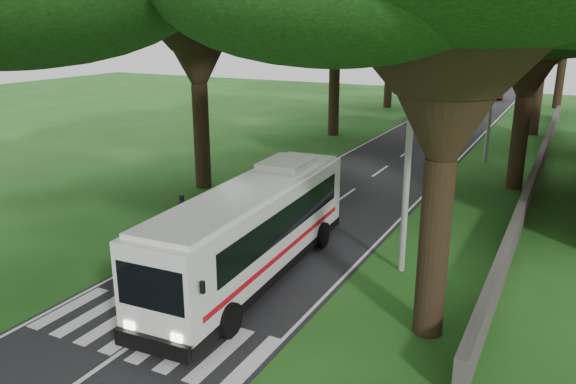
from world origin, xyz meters
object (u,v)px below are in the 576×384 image
pole_near (408,164)px  distant_car_c (492,92)px  pole_far (522,76)px  coach_bus (254,229)px  pole_mid (491,100)px  distant_car_a (417,114)px  pedestrian (183,211)px

pole_near → distant_car_c: size_ratio=1.57×
pole_far → coach_bus: pole_far is taller
pole_mid → pole_far: bearing=90.0°
pole_far → coach_bus: size_ratio=0.66×
distant_car_a → pole_mid: bearing=102.9°
pole_far → coach_bus: (-4.70, -43.06, -2.28)m
pole_near → coach_bus: pole_near is taller
pole_mid → coach_bus: size_ratio=0.66×
coach_bus → pole_mid: bearing=75.4°
distant_car_c → coach_bus: bearing=70.1°
pole_mid → pole_far: 20.00m
pedestrian → pole_near: bearing=-79.7°
pole_near → pedestrian: pole_near is taller
pole_far → coach_bus: 43.37m
distant_car_a → distant_car_c: size_ratio=0.80×
pole_far → distant_car_c: 16.42m
distant_car_a → pole_near: bearing=85.9°
pole_mid → coach_bus: 23.64m
pole_near → distant_car_c: bearing=94.9°
distant_car_c → distant_car_a: bearing=60.0°
pole_far → pedestrian: pole_far is taller
coach_bus → distant_car_a: bearing=92.7°
distant_car_c → pole_far: bearing=87.2°
pole_mid → coach_bus: bearing=-101.5°
pole_near → distant_car_a: bearing=104.0°
pole_near → pedestrian: (-10.40, 0.09, -3.43)m
pedestrian → pole_mid: bearing=-16.7°
coach_bus → distant_car_a: 37.39m
pole_mid → pedestrian: (-10.40, -19.91, -3.43)m
pole_mid → distant_car_a: 16.84m
pole_far → distant_car_c: (-4.70, 15.36, -3.41)m
pole_mid → pedestrian: bearing=-117.6°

